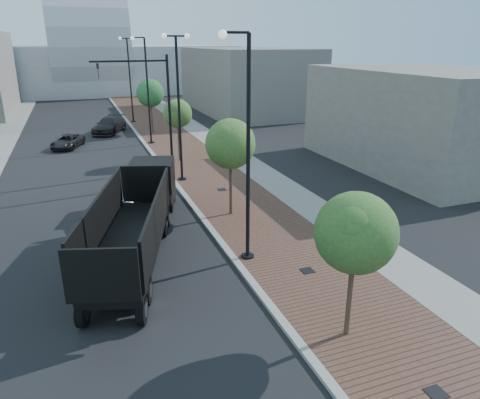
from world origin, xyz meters
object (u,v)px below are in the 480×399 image
object	(u,v)px
white_sedan	(120,215)
dump_truck	(144,207)
pedestrian	(245,151)
dark_car_mid	(68,141)

from	to	relation	value
white_sedan	dump_truck	bearing A→B (deg)	-60.35
white_sedan	pedestrian	xyz separation A→B (m)	(10.48, 9.81, 0.19)
dump_truck	pedestrian	world-z (taller)	dump_truck
white_sedan	pedestrian	world-z (taller)	pedestrian
dump_truck	dark_car_mid	xyz separation A→B (m)	(-3.47, 20.69, -0.75)
dark_car_mid	pedestrian	bearing A→B (deg)	-15.46
white_sedan	pedestrian	bearing A→B (deg)	28.21
white_sedan	dark_car_mid	distance (m)	19.73
dump_truck	white_sedan	xyz separation A→B (m)	(-1.09, 1.10, -0.66)
dark_car_mid	pedestrian	distance (m)	16.15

